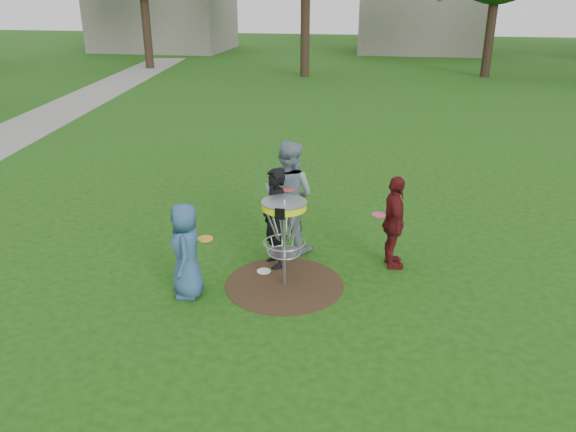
% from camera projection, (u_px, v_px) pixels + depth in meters
% --- Properties ---
extents(ground, '(100.00, 100.00, 0.00)m').
position_uv_depth(ground, '(284.00, 284.00, 8.49)').
color(ground, '#19470F').
rests_on(ground, ground).
extents(dirt_patch, '(1.80, 1.80, 0.01)m').
position_uv_depth(dirt_patch, '(284.00, 284.00, 8.49)').
color(dirt_patch, '#47331E').
rests_on(dirt_patch, ground).
extents(concrete_path, '(7.75, 39.92, 0.02)m').
position_uv_depth(concrete_path, '(16.00, 132.00, 17.44)').
color(concrete_path, '#9E9E99').
rests_on(concrete_path, ground).
extents(player_blue, '(0.62, 0.79, 1.41)m').
position_uv_depth(player_blue, '(186.00, 251.00, 7.96)').
color(player_blue, '#2E527F').
rests_on(player_blue, ground).
extents(player_black, '(0.64, 0.71, 1.63)m').
position_uv_depth(player_black, '(275.00, 218.00, 8.79)').
color(player_black, black).
rests_on(player_black, ground).
extents(player_grey, '(1.11, 0.98, 1.89)m').
position_uv_depth(player_grey, '(288.00, 196.00, 9.37)').
color(player_grey, gray).
rests_on(player_grey, ground).
extents(player_maroon, '(0.52, 0.94, 1.51)m').
position_uv_depth(player_maroon, '(394.00, 223.00, 8.78)').
color(player_maroon, '#5B1417').
rests_on(player_maroon, ground).
extents(disc_on_grass, '(0.22, 0.22, 0.02)m').
position_uv_depth(disc_on_grass, '(264.00, 271.00, 8.87)').
color(disc_on_grass, white).
rests_on(disc_on_grass, ground).
extents(disc_golf_basket, '(0.66, 0.67, 1.38)m').
position_uv_depth(disc_golf_basket, '(284.00, 222.00, 8.11)').
color(disc_golf_basket, '#9EA0A5').
rests_on(disc_golf_basket, ground).
extents(held_discs, '(2.62, 1.69, 0.31)m').
position_uv_depth(held_discs, '(289.00, 213.00, 8.52)').
color(held_discs, orange).
rests_on(held_discs, ground).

